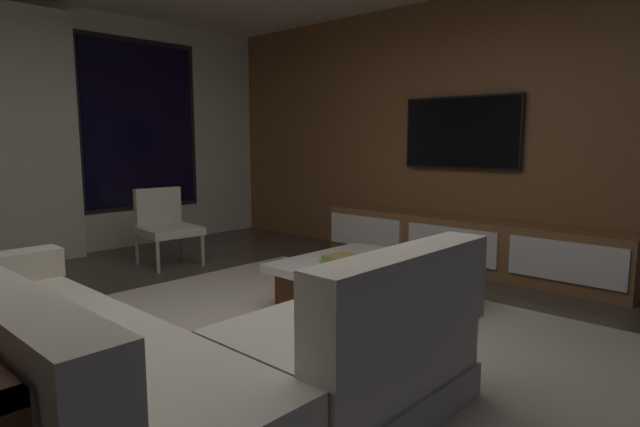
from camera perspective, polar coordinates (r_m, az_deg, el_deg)
name	(u,v)px	position (r m, az deg, el deg)	size (l,w,h in m)	color
floor	(251,356)	(3.27, -7.54, -15.08)	(9.20, 9.20, 0.00)	#473D33
back_wall_with_window	(15,133)	(6.22, -30.20, 7.54)	(6.60, 0.30, 2.70)	beige
media_wall	(489,132)	(5.48, 17.92, 8.39)	(0.12, 7.80, 2.70)	brown
area_rug	(304,343)	(3.41, -1.77, -13.86)	(3.20, 3.80, 0.01)	beige
sectional_couch	(136,363)	(2.57, -19.35, -15.07)	(1.98, 2.50, 0.82)	#B1A997
coffee_table	(369,285)	(4.01, 5.31, -7.79)	(1.16, 1.16, 0.36)	#472715
book_stack_on_coffee_table	(340,259)	(3.97, 2.23, -4.93)	(0.25, 0.21, 0.06)	#67B744
accent_chair_near_window	(165,222)	(5.63, -16.50, -0.93)	(0.59, 0.61, 0.78)	#B2ADA0
media_console	(466,245)	(5.34, 15.60, -3.35)	(0.46, 3.10, 0.52)	brown
mounted_tv	(461,133)	(5.50, 15.06, 8.50)	(0.05, 1.25, 0.72)	black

